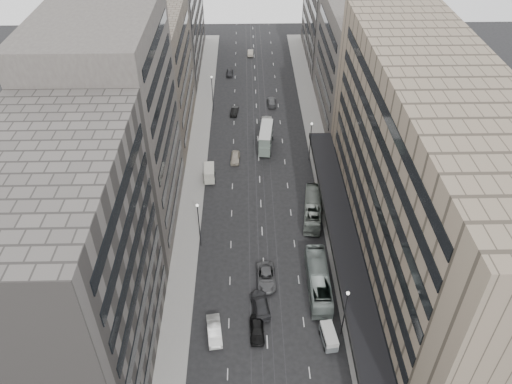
{
  "coord_description": "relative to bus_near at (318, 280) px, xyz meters",
  "views": [
    {
      "loc": [
        -2.27,
        -44.37,
        55.0
      ],
      "look_at": [
        -0.93,
        17.51,
        6.1
      ],
      "focal_mm": 35.0,
      "sensor_mm": 36.0,
      "label": 1
    }
  ],
  "objects": [
    {
      "name": "lamp_right_near",
      "position": [
        2.13,
        -7.88,
        3.53
      ],
      "size": [
        0.44,
        0.44,
        8.32
      ],
      "color": "#262628",
      "rests_on": "ground"
    },
    {
      "name": "sidewalk_right",
      "position": [
        4.43,
        34.62,
        -1.6
      ],
      "size": [
        4.0,
        125.0,
        0.15
      ],
      "primitive_type": "cube",
      "color": "gray",
      "rests_on": "ground"
    },
    {
      "name": "panel_van",
      "position": [
        -16.77,
        26.34,
        -0.25
      ],
      "size": [
        2.22,
        4.21,
        2.59
      ],
      "rotation": [
        0.0,
        0.0,
        0.06
      ],
      "color": "beige",
      "rests_on": "ground"
    },
    {
      "name": "lamp_left_far",
      "position": [
        -17.27,
        52.12,
        3.53
      ],
      "size": [
        0.44,
        0.44,
        8.32
      ],
      "color": "#262628",
      "rests_on": "ground"
    },
    {
      "name": "sedan_1",
      "position": [
        -14.39,
        -7.61,
        -0.85
      ],
      "size": [
        2.39,
        5.21,
        1.65
      ],
      "primitive_type": "imported",
      "rotation": [
        0.0,
        0.0,
        0.13
      ],
      "color": "silver",
      "rests_on": "ground"
    },
    {
      "name": "building_left_b",
      "position": [
        -29.07,
        16.12,
        15.33
      ],
      "size": [
        15.0,
        26.0,
        34.0
      ],
      "primitive_type": "cube",
      "color": "#4D4743",
      "rests_on": "ground"
    },
    {
      "name": "sedan_6",
      "position": [
        -5.53,
        46.03,
        -0.99
      ],
      "size": [
        2.46,
        4.98,
        1.36
      ],
      "primitive_type": "imported",
      "rotation": [
        0.0,
        0.0,
        3.1
      ],
      "color": "beige",
      "rests_on": "ground"
    },
    {
      "name": "sedan_9",
      "position": [
        -8.54,
        82.82,
        -0.98
      ],
      "size": [
        1.59,
        4.27,
        1.39
      ],
      "primitive_type": "imported",
      "rotation": [
        0.0,
        0.0,
        3.11
      ],
      "color": "#BEB19D",
      "rests_on": "ground"
    },
    {
      "name": "sedan_8",
      "position": [
        -13.94,
        70.3,
        -0.98
      ],
      "size": [
        1.76,
        4.11,
        1.38
      ],
      "primitive_type": "imported",
      "rotation": [
        0.0,
        0.0,
        -0.03
      ],
      "color": "#29292C",
      "rests_on": "ground"
    },
    {
      "name": "department_store",
      "position": [
        13.88,
        5.12,
        13.27
      ],
      "size": [
        19.2,
        60.0,
        30.0
      ],
      "color": "#80715E",
      "rests_on": "ground"
    },
    {
      "name": "building_right_mid",
      "position": [
        13.93,
        49.12,
        10.33
      ],
      "size": [
        15.0,
        28.0,
        24.0
      ],
      "primitive_type": "cube",
      "color": "#4D4743",
      "rests_on": "ground"
    },
    {
      "name": "vw_microbus",
      "position": [
        0.29,
        -9.0,
        -0.53
      ],
      "size": [
        2.1,
        3.96,
        2.05
      ],
      "rotation": [
        0.0,
        0.0,
        0.12
      ],
      "color": "slate",
      "rests_on": "ground"
    },
    {
      "name": "lamp_left_near",
      "position": [
        -17.27,
        9.12,
        3.53
      ],
      "size": [
        0.44,
        0.44,
        8.32
      ],
      "color": "#262628",
      "rests_on": "ground"
    },
    {
      "name": "building_left_d",
      "position": [
        -29.07,
        76.12,
        12.33
      ],
      "size": [
        15.0,
        38.0,
        28.0
      ],
      "primitive_type": "cube",
      "color": "#5B5652",
      "rests_on": "ground"
    },
    {
      "name": "bus_far",
      "position": [
        0.93,
        15.72,
        -0.12
      ],
      "size": [
        4.04,
        11.37,
        3.1
      ],
      "primitive_type": "imported",
      "rotation": [
        0.0,
        0.0,
        3.01
      ],
      "color": "gray",
      "rests_on": "ground"
    },
    {
      "name": "building_left_c",
      "position": [
        -29.07,
        43.12,
        10.83
      ],
      "size": [
        15.0,
        28.0,
        25.0
      ],
      "primitive_type": "cube",
      "color": "#726658",
      "rests_on": "ground"
    },
    {
      "name": "sedan_5",
      "position": [
        -12.48,
        50.43,
        -1.0
      ],
      "size": [
        1.93,
        4.23,
        1.34
      ],
      "primitive_type": "imported",
      "rotation": [
        0.0,
        0.0,
        -0.13
      ],
      "color": "black",
      "rests_on": "ground"
    },
    {
      "name": "sedan_2",
      "position": [
        -7.32,
        1.49,
        -0.87
      ],
      "size": [
        2.75,
        5.82,
        1.61
      ],
      "primitive_type": "imported",
      "rotation": [
        0.0,
        0.0,
        0.02
      ],
      "color": "#535355",
      "rests_on": "ground"
    },
    {
      "name": "bus_near",
      "position": [
        0.0,
        0.0,
        0.0
      ],
      "size": [
        3.01,
        12.06,
        3.35
      ],
      "primitive_type": "imported",
      "rotation": [
        0.0,
        0.0,
        3.13
      ],
      "color": "gray",
      "rests_on": "ground"
    },
    {
      "name": "sedan_7",
      "position": [
        -4.05,
        54.63,
        -0.95
      ],
      "size": [
        2.06,
        4.99,
        1.44
      ],
      "primitive_type": "imported",
      "rotation": [
        0.0,
        0.0,
        3.15
      ],
      "color": "#565658",
      "rests_on": "ground"
    },
    {
      "name": "double_decker",
      "position": [
        -6.07,
        36.62,
        0.7
      ],
      "size": [
        3.24,
        8.25,
        4.4
      ],
      "rotation": [
        0.0,
        0.0,
        -0.11
      ],
      "color": "gray",
      "rests_on": "ground"
    },
    {
      "name": "sedan_4",
      "position": [
        -12.12,
        32.22,
        -0.94
      ],
      "size": [
        1.97,
        4.39,
        1.46
      ],
      "primitive_type": "imported",
      "rotation": [
        0.0,
        0.0,
        -0.06
      ],
      "color": "#B8AD98",
      "rests_on": "ground"
    },
    {
      "name": "building_left_a",
      "position": [
        -29.07,
        -10.88,
        13.33
      ],
      "size": [
        15.0,
        28.0,
        30.0
      ],
      "primitive_type": "cube",
      "color": "#5B5652",
      "rests_on": "ground"
    },
    {
      "name": "sidewalk_left",
      "position": [
        -19.57,
        34.62,
        -1.6
      ],
      "size": [
        4.0,
        125.0,
        0.15
      ],
      "primitive_type": "cube",
      "color": "gray",
      "rests_on": "ground"
    },
    {
      "name": "sedan_0",
      "position": [
        -8.85,
        -7.51,
        -0.88
      ],
      "size": [
        1.97,
        4.69,
        1.58
      ],
      "primitive_type": "imported",
      "rotation": [
        0.0,
        0.0,
        0.02
      ],
      "color": "black",
      "rests_on": "ground"
    },
    {
      "name": "ground",
      "position": [
        -7.57,
        -2.88,
        -1.67
      ],
      "size": [
        220.0,
        220.0,
        0.0
      ],
      "primitive_type": "plane",
      "color": "black",
      "rests_on": "ground"
    },
    {
      "name": "lamp_right_far",
      "position": [
        2.13,
        32.12,
        3.53
      ],
      "size": [
        0.44,
        0.44,
        8.32
      ],
      "color": "#262628",
      "rests_on": "ground"
    },
    {
      "name": "sedan_3",
      "position": [
        -8.3,
        -3.45,
        -0.86
      ],
      "size": [
        3.04,
        5.89,
        1.63
      ],
      "primitive_type": "imported",
      "rotation": [
        0.0,
        0.0,
        3.28
      ],
      "color": "#27282A",
      "rests_on": "ground"
    },
    {
      "name": "building_right_far",
      "position": [
        13.93,
        79.12,
        12.33
      ],
      "size": [
        15.0,
        32.0,
        28.0
      ],
      "primitive_type": "cube",
      "color": "#5B5652",
      "rests_on": "ground"
    }
  ]
}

